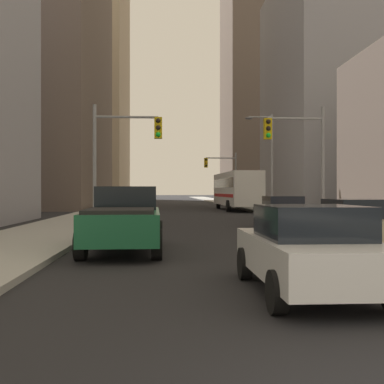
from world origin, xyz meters
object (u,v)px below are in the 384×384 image
(traffic_signal_near_left, at_px, (124,145))
(traffic_signal_far_right, at_px, (222,170))
(traffic_signal_near_right, at_px, (298,146))
(sedan_beige, at_px, (355,224))
(pickup_truck_green, at_px, (125,219))
(sedan_maroon, at_px, (282,212))
(sedan_white, at_px, (309,249))
(city_bus, at_px, (236,189))

(traffic_signal_near_left, relative_size, traffic_signal_far_right, 1.00)
(traffic_signal_near_right, bearing_deg, sedan_beige, -95.72)
(pickup_truck_green, bearing_deg, sedan_beige, 0.28)
(sedan_maroon, bearing_deg, sedan_beige, -88.98)
(sedan_white, distance_m, traffic_signal_near_right, 16.47)
(sedan_beige, xyz_separation_m, traffic_signal_far_right, (0.72, 38.23, 3.26))
(sedan_beige, distance_m, traffic_signal_far_right, 38.37)
(sedan_white, bearing_deg, traffic_signal_far_right, 84.77)
(city_bus, height_order, sedan_white, city_bus)
(traffic_signal_near_left, xyz_separation_m, traffic_signal_near_right, (8.68, -0.00, -0.01))
(pickup_truck_green, height_order, traffic_signal_far_right, traffic_signal_far_right)
(traffic_signal_far_right, bearing_deg, traffic_signal_near_left, -106.39)
(traffic_signal_far_right, bearing_deg, city_bus, -89.22)
(pickup_truck_green, height_order, sedan_maroon, pickup_truck_green)
(sedan_maroon, height_order, traffic_signal_far_right, traffic_signal_far_right)
(city_bus, xyz_separation_m, traffic_signal_near_right, (0.10, -19.39, 2.08))
(sedan_white, xyz_separation_m, traffic_signal_near_left, (-4.40, 15.57, 3.25))
(sedan_maroon, distance_m, traffic_signal_far_right, 30.10)
(city_bus, xyz_separation_m, pickup_truck_green, (-7.79, -28.91, -1.00))
(sedan_beige, bearing_deg, sedan_maroon, 91.02)
(sedan_white, relative_size, traffic_signal_near_left, 0.70)
(city_bus, bearing_deg, pickup_truck_green, -105.07)
(pickup_truck_green, distance_m, sedan_white, 7.04)
(pickup_truck_green, bearing_deg, sedan_maroon, 50.92)
(sedan_beige, height_order, traffic_signal_far_right, traffic_signal_far_right)
(traffic_signal_near_left, bearing_deg, sedan_beige, -50.86)
(sedan_maroon, relative_size, traffic_signal_near_left, 0.70)
(traffic_signal_near_left, xyz_separation_m, traffic_signal_far_right, (8.45, 28.73, 0.01))
(city_bus, distance_m, sedan_white, 35.23)
(traffic_signal_near_left, bearing_deg, traffic_signal_near_right, -0.00)
(sedan_white, distance_m, traffic_signal_far_right, 44.61)
(city_bus, height_order, traffic_signal_near_right, traffic_signal_near_right)
(city_bus, xyz_separation_m, traffic_signal_far_right, (-0.13, 9.35, 2.10))
(traffic_signal_far_right, bearing_deg, sedan_maroon, -91.67)
(sedan_white, relative_size, traffic_signal_far_right, 0.70)
(traffic_signal_near_right, xyz_separation_m, traffic_signal_far_right, (-0.23, 28.73, 0.02))
(sedan_maroon, xyz_separation_m, traffic_signal_near_left, (-7.58, 1.17, 3.25))
(pickup_truck_green, xyz_separation_m, sedan_white, (3.60, -6.04, -0.16))
(sedan_maroon, relative_size, traffic_signal_near_right, 0.70)
(pickup_truck_green, xyz_separation_m, sedan_maroon, (6.79, 8.36, -0.16))
(sedan_white, xyz_separation_m, traffic_signal_near_right, (4.28, 15.57, 3.24))
(city_bus, distance_m, traffic_signal_far_right, 9.58)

